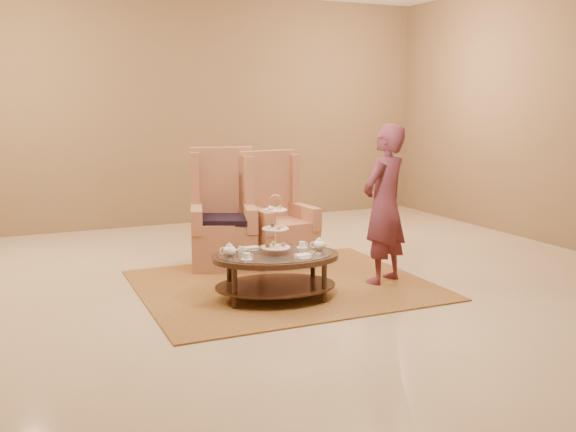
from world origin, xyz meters
name	(u,v)px	position (x,y,z in m)	size (l,w,h in m)	color
ground	(294,290)	(0.00, 0.00, 0.00)	(8.00, 8.00, 0.00)	beige
ceiling	(294,290)	(0.00, 0.00, 0.00)	(8.00, 8.00, 0.02)	silver
wall_back	(185,110)	(0.00, 4.00, 1.75)	(8.00, 0.04, 3.50)	olive
rug	(283,285)	(-0.04, 0.18, 0.01)	(2.91, 2.43, 0.02)	#A27839
tea_table	(276,262)	(-0.30, -0.23, 0.37)	(1.37, 1.09, 1.02)	black
armchair_left	(223,226)	(-0.32, 1.28, 0.46)	(0.91, 0.93, 1.36)	#B67655
armchair_right	(276,226)	(0.28, 1.12, 0.44)	(0.75, 0.78, 1.31)	#B67655
person	(384,205)	(0.96, -0.14, 0.83)	(0.72, 0.61, 1.66)	#602937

